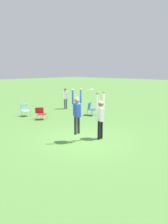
% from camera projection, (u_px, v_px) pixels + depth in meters
% --- Properties ---
extents(ground_plane, '(120.00, 120.00, 0.00)m').
position_uv_depth(ground_plane, '(83.00, 139.00, 10.19)').
color(ground_plane, '#4C7A38').
extents(person_jumping, '(0.60, 0.49, 2.03)m').
position_uv_depth(person_jumping, '(77.00, 110.00, 9.53)').
color(person_jumping, '#2D2D38').
rests_on(person_jumping, ground_plane).
extents(person_defending, '(0.60, 0.49, 2.22)m').
position_uv_depth(person_defending, '(100.00, 114.00, 10.04)').
color(person_defending, black).
rests_on(person_defending, ground_plane).
extents(frisbee, '(0.28, 0.26, 0.11)m').
position_uv_depth(frisbee, '(90.00, 90.00, 9.52)').
color(frisbee, white).
extents(camping_chair_0, '(0.55, 0.59, 0.86)m').
position_uv_depth(camping_chair_0, '(25.00, 109.00, 15.19)').
color(camping_chair_0, gray).
rests_on(camping_chair_0, ground_plane).
extents(camping_chair_2, '(0.72, 0.77, 0.89)m').
position_uv_depth(camping_chair_2, '(91.00, 108.00, 15.45)').
color(camping_chair_2, gray).
rests_on(camping_chair_2, ground_plane).
extents(camping_chair_4, '(0.76, 0.84, 0.77)m').
position_uv_depth(camping_chair_4, '(41.00, 113.00, 14.22)').
color(camping_chair_4, gray).
rests_on(camping_chair_4, ground_plane).
extents(person_spectator_far, '(0.58, 0.41, 1.68)m').
position_uv_depth(person_spectator_far, '(65.00, 97.00, 17.84)').
color(person_spectator_far, '#4C4C51').
rests_on(person_spectator_far, ground_plane).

